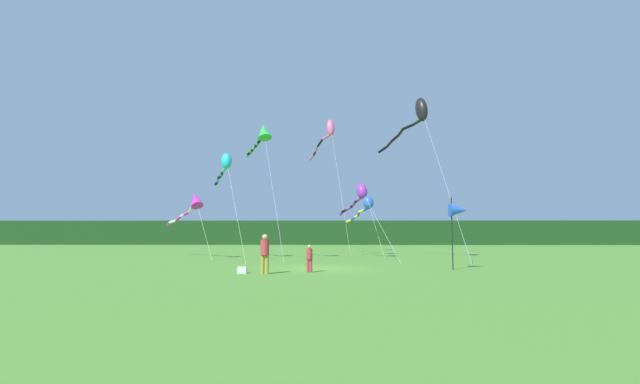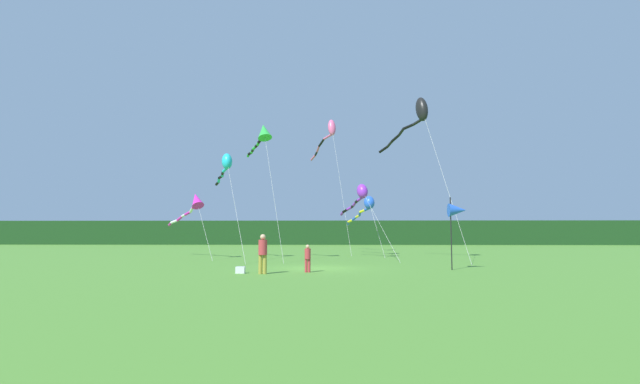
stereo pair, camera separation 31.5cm
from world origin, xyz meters
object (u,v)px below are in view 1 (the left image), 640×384
Objects in this scene: kite_black at (418,114)px; kite_rainbow at (327,134)px; banner_flag_pole at (458,211)px; kite_cyan at (226,164)px; kite_magenta at (192,204)px; kite_green at (263,133)px; kite_purple at (360,194)px; person_child at (309,257)px; person_adult at (265,252)px; cooler_box at (242,270)px; kite_blue at (366,206)px.

kite_rainbow reaches higher than kite_black.
banner_flag_pole is 16.80m from kite_cyan.
kite_green is (5.49, -2.32, 4.73)m from kite_magenta.
kite_magenta is at bearing 155.01° from kite_cyan.
kite_purple is (12.34, 0.31, 0.72)m from kite_magenta.
kite_rainbow is (0.78, 19.57, 10.22)m from person_child.
banner_flag_pole is at bearing -69.18° from kite_rainbow.
person_adult is 4.35× the size of cooler_box.
kite_rainbow reaches higher than person_child.
kite_cyan is at bearing 111.79° from person_adult.
kite_magenta reaches higher than person_adult.
person_adult is 0.22× the size of kite_purple.
cooler_box is at bearing -168.54° from person_child.
kite_magenta is at bearing 128.81° from person_child.
kite_blue is at bearing 43.49° from kite_green.
kite_cyan is 12.42m from kite_blue.
person_adult is at bearing -59.95° from kite_magenta.
kite_magenta is at bearing -140.20° from kite_rainbow.
person_child is at bearing 24.83° from person_adult.
kite_purple is at bearing 74.51° from person_child.
kite_rainbow is at bearing 67.36° from kite_green.
kite_purple is at bearing 20.97° from kite_green.
kite_magenta is 4.06m from kite_cyan.
kite_blue is (10.44, 6.19, -2.62)m from kite_cyan.
kite_blue is at bearing 30.66° from kite_cyan.
kite_blue is at bearing 76.11° from person_child.
cooler_box is at bearing 164.28° from person_adult.
kite_black is (-0.47, 7.69, 7.10)m from banner_flag_pole.
banner_flag_pole reaches higher than person_child.
person_adult is at bearing -97.77° from kite_rainbow.
kite_rainbow is 11.66m from kite_green.
kite_rainbow is (-2.45, 7.94, 6.25)m from kite_purple.
kite_cyan is 0.86× the size of kite_green.
kite_black is 0.93× the size of kite_rainbow.
kite_magenta is (-9.11, 11.33, 3.25)m from person_child.
kite_purple is at bearing 67.35° from person_adult.
kite_green reaches higher than person_adult.
person_adult is 22.96m from kite_rainbow.
person_child is 0.14× the size of kite_green.
cooler_box is 0.03× the size of kite_rainbow.
banner_flag_pole is at bearing 12.04° from person_child.
kite_green reaches higher than kite_magenta.
kite_magenta is at bearing 116.68° from cooler_box.
kite_rainbow is at bearing 82.23° from person_adult.
kite_blue is (0.80, 4.63, -0.58)m from kite_purple.
kite_green is (-10.76, -0.30, -1.39)m from kite_black.
person_adult is at bearing -155.17° from person_child.
person_child is at bearing -92.28° from kite_rainbow.
kite_magenta is 14.03m from kite_blue.
kite_green is (-3.63, 9.01, 7.98)m from person_child.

